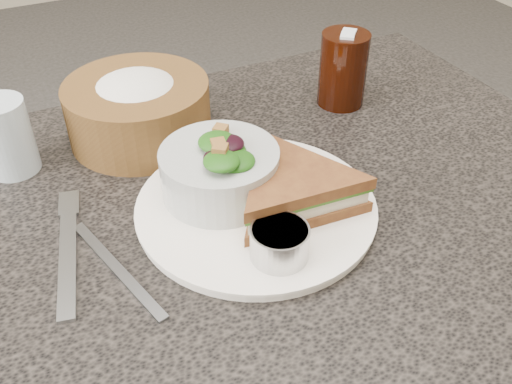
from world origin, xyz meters
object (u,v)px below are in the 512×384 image
Objects in this scene: cola_glass at (343,66)px; dressing_ramekin at (280,243)px; salad_bowl at (219,164)px; bread_basket at (137,101)px; sandwich at (294,189)px; dinner_plate at (256,208)px; water_glass at (6,137)px.

dressing_ramekin is at bearing -132.77° from cola_glass.
bread_basket reaches higher than salad_bowl.
sandwich is 0.27m from bread_basket.
sandwich is at bearing -134.02° from cola_glass.
dressing_ramekin is (-0.02, -0.09, 0.02)m from dinner_plate.
cola_glass is (0.25, 0.27, 0.03)m from dressing_ramekin.
cola_glass reaches higher than dinner_plate.
water_glass is at bearing 143.43° from sandwich.
water_glass reaches higher than dinner_plate.
dinner_plate is at bearing -41.54° from water_glass.
water_glass is at bearing 175.51° from cola_glass.
salad_bowl is at bearing -76.24° from bread_basket.
bread_basket reaches higher than water_glass.
sandwich is at bearing -42.64° from salad_bowl.
dressing_ramekin is 0.38m from water_glass.
cola_glass is (0.26, 0.14, 0.01)m from salad_bowl.
bread_basket is at bearing 118.11° from sandwich.
bread_basket is (-0.04, 0.18, 0.00)m from salad_bowl.
salad_bowl is at bearing 125.68° from dinner_plate.
bread_basket is at bearing 172.34° from cola_glass.
dinner_plate is 2.00× the size of salad_bowl.
dressing_ramekin is at bearing -53.07° from water_glass.
dressing_ramekin is at bearing -79.52° from bread_basket.
salad_bowl is 2.24× the size of dressing_ramekin.
cola_glass is at bearing -4.49° from water_glass.
bread_basket is 0.31m from cola_glass.
dressing_ramekin is (-0.05, -0.07, -0.01)m from sandwich.
water_glass is (-0.24, 0.22, 0.04)m from dinner_plate.
dinner_plate is at bearing 153.97° from sandwich.
dressing_ramekin reaches higher than dinner_plate.
salad_bowl reaches higher than dinner_plate.
salad_bowl is 0.28m from water_glass.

